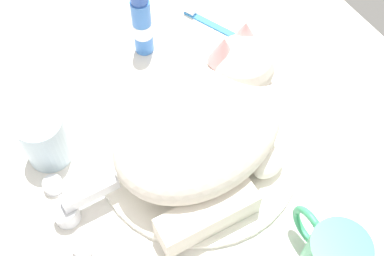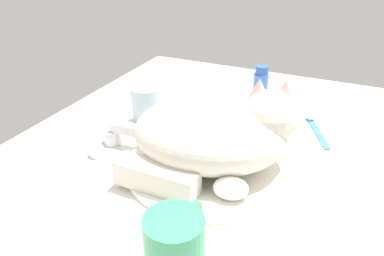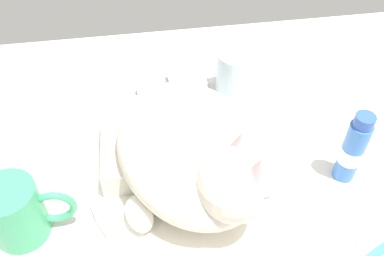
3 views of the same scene
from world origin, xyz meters
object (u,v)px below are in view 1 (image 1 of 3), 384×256
Objects in this scene: cat at (206,121)px; rinse_cup at (45,139)px; faucet at (74,207)px; toothpaste_bottle at (142,25)px.

cat is 23.50cm from rinse_cup.
faucet is at bearing 90.60° from cat.
cat is at bearing -89.40° from faucet.
faucet is at bearing 177.70° from rinse_cup.
cat reaches higher than toothpaste_bottle.
rinse_cup is 25.28cm from toothpaste_bottle.
toothpaste_bottle is at bearing -3.49° from cat.
cat is 23.16cm from toothpaste_bottle.
faucet is 21.72cm from cat.
rinse_cup is (10.78, 20.64, -3.20)cm from cat.
faucet is at bearing 136.00° from toothpaste_bottle.
rinse_cup reaches higher than faucet.
rinse_cup is 0.67× the size of toothpaste_bottle.
faucet is 0.44× the size of cat.
toothpaste_bottle is at bearing -60.88° from rinse_cup.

